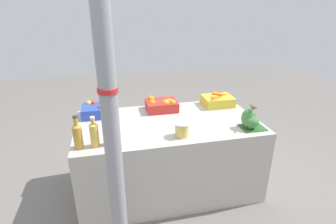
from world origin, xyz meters
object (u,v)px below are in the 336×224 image
Objects in this scene: juice_bottle_amber at (78,135)px; pickle_jar at (182,129)px; support_pole at (109,99)px; juice_bottle_golden at (94,134)px; carrot_crate at (218,100)px; apple_crate at (99,110)px; broccoli_pile at (250,120)px; juice_bottle_ruby at (107,130)px; orange_crate at (161,105)px; sparrow_bird at (253,107)px.

juice_bottle_amber is 0.85m from pickle_jar.
support_pole reaches higher than pickle_jar.
support_pole is 0.63m from juice_bottle_golden.
apple_crate is at bearing 179.72° from carrot_crate.
carrot_crate is at bearing 42.43° from support_pole.
support_pole reaches higher than apple_crate.
broccoli_pile is at bearing 1.13° from juice_bottle_golden.
juice_bottle_ruby reaches higher than pickle_jar.
carrot_crate reaches higher than orange_crate.
apple_crate is 2.40× the size of sparrow_bird.
juice_bottle_ruby is at bearing 0.00° from juice_bottle_amber.
juice_bottle_golden is 1.39m from sparrow_bird.
support_pole reaches higher than juice_bottle_ruby.
juice_bottle_amber is 0.13m from juice_bottle_golden.
juice_bottle_ruby is at bearing -178.77° from broccoli_pile.
juice_bottle_amber reaches higher than apple_crate.
juice_bottle_golden is 2.05× the size of pickle_jar.
carrot_crate is at bearing -171.64° from sparrow_bird.
broccoli_pile is at bearing 1.23° from juice_bottle_ruby.
carrot_crate is 1.18× the size of juice_bottle_amber.
broccoli_pile is 1.76× the size of pickle_jar.
support_pole is 9.40× the size of juice_bottle_amber.
sparrow_bird is at bearing -24.74° from apple_crate.
juice_bottle_golden is at bearing -136.56° from orange_crate.
sparrow_bird is (1.39, 0.02, 0.10)m from juice_bottle_golden.
pickle_jar is at bearing 37.53° from support_pole.
broccoli_pile is at bearing 1.04° from juice_bottle_amber.
juice_bottle_amber reaches higher than broccoli_pile.
support_pole reaches higher than carrot_crate.
juice_bottle_amber is (-1.50, -0.03, 0.03)m from broccoli_pile.
broccoli_pile reaches higher than apple_crate.
pickle_jar is at bearing 0.62° from juice_bottle_amber.
juice_bottle_golden is (-0.14, 0.44, -0.44)m from support_pole.
juice_bottle_golden reaches higher than pickle_jar.
apple_crate is 0.64m from orange_crate.
broccoli_pile is at bearing 1.58° from pickle_jar.
sparrow_bird is at bearing 0.85° from pickle_jar.
apple_crate is 1.29m from carrot_crate.
pickle_jar is at bearing -85.02° from orange_crate.
broccoli_pile is 1.50m from juice_bottle_amber.
orange_crate is 2.61× the size of pickle_jar.
broccoli_pile is 0.65m from pickle_jar.
orange_crate is at bearing 94.98° from pickle_jar.
pickle_jar is at bearing 0.73° from juice_bottle_golden.
apple_crate is at bearing -112.56° from sparrow_bird.
support_pole is 1.37m from sparrow_bird.
juice_bottle_amber is at bearing -180.00° from juice_bottle_ruby.
carrot_crate is at bearing 27.72° from juice_bottle_ruby.
support_pole is 7.96× the size of orange_crate.
juice_bottle_golden is at bearing 0.00° from juice_bottle_amber.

